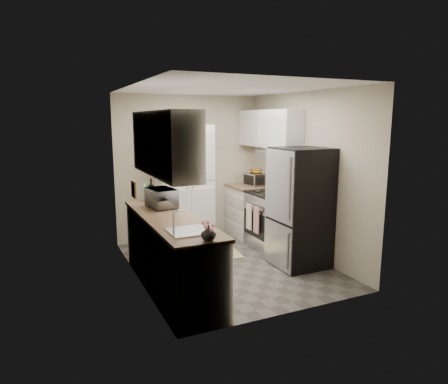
% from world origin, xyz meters
% --- Properties ---
extents(ground, '(3.20, 3.20, 0.00)m').
position_xyz_m(ground, '(0.00, 0.00, 0.00)').
color(ground, '#56514C').
rests_on(ground, ground).
extents(room_shell, '(2.64, 3.24, 2.52)m').
position_xyz_m(room_shell, '(-0.02, -0.01, 1.63)').
color(room_shell, '#B1A48F').
rests_on(room_shell, ground).
extents(pantry_cabinet, '(0.90, 0.55, 2.00)m').
position_xyz_m(pantry_cabinet, '(-0.20, 1.32, 1.00)').
color(pantry_cabinet, white).
rests_on(pantry_cabinet, ground).
extents(base_cabinet_left, '(0.60, 2.30, 0.88)m').
position_xyz_m(base_cabinet_left, '(-0.99, -0.43, 0.44)').
color(base_cabinet_left, white).
rests_on(base_cabinet_left, ground).
extents(countertop_left, '(0.63, 2.33, 0.04)m').
position_xyz_m(countertop_left, '(-0.99, -0.43, 0.90)').
color(countertop_left, '#846647').
rests_on(countertop_left, base_cabinet_left).
extents(base_cabinet_right, '(0.60, 0.80, 0.88)m').
position_xyz_m(base_cabinet_right, '(0.99, 1.19, 0.44)').
color(base_cabinet_right, white).
rests_on(base_cabinet_right, ground).
extents(countertop_right, '(0.63, 0.83, 0.04)m').
position_xyz_m(countertop_right, '(0.99, 1.19, 0.90)').
color(countertop_right, '#846647').
rests_on(countertop_right, base_cabinet_right).
extents(electric_range, '(0.71, 0.78, 1.13)m').
position_xyz_m(electric_range, '(0.97, 0.39, 0.48)').
color(electric_range, '#B7B7BC').
rests_on(electric_range, ground).
extents(refrigerator, '(0.70, 0.72, 1.70)m').
position_xyz_m(refrigerator, '(0.94, -0.41, 0.85)').
color(refrigerator, '#B7B7BC').
rests_on(refrigerator, ground).
extents(microwave, '(0.37, 0.50, 0.26)m').
position_xyz_m(microwave, '(-0.93, 0.12, 1.05)').
color(microwave, '#AFB0B4').
rests_on(microwave, countertop_left).
extents(wine_bottle, '(0.08, 0.08, 0.31)m').
position_xyz_m(wine_bottle, '(-0.96, 0.56, 1.07)').
color(wine_bottle, black).
rests_on(wine_bottle, countertop_left).
extents(flower_vase, '(0.19, 0.19, 0.16)m').
position_xyz_m(flower_vase, '(-0.93, -1.52, 1.00)').
color(flower_vase, white).
rests_on(flower_vase, countertop_left).
extents(cutting_board, '(0.04, 0.21, 0.26)m').
position_xyz_m(cutting_board, '(-0.99, 0.62, 1.05)').
color(cutting_board, green).
rests_on(cutting_board, countertop_left).
extents(toaster_oven, '(0.34, 0.41, 0.23)m').
position_xyz_m(toaster_oven, '(1.09, 1.14, 1.03)').
color(toaster_oven, '#A1A1A6').
rests_on(toaster_oven, countertop_right).
extents(fruit_basket, '(0.25, 0.25, 0.10)m').
position_xyz_m(fruit_basket, '(1.09, 1.15, 1.19)').
color(fruit_basket, '#FFA712').
rests_on(fruit_basket, toaster_oven).
extents(kitchen_mat, '(0.63, 0.92, 0.01)m').
position_xyz_m(kitchen_mat, '(0.13, 0.62, 0.01)').
color(kitchen_mat, beige).
rests_on(kitchen_mat, ground).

